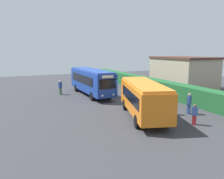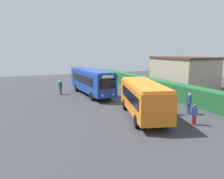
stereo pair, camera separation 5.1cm
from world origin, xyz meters
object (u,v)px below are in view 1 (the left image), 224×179
Objects in this scene: bus_blue at (91,80)px; bus_orange at (143,97)px; person_left at (60,87)px; person_center at (172,105)px; person_far at (195,114)px; person_right at (189,103)px; traffic_cone at (92,83)px.

bus_orange is at bearing 3.29° from bus_blue.
bus_orange reaches higher than person_left.
bus_orange is at bearing 72.46° from person_center.
person_center is (0.40, 2.74, -0.90)m from bus_orange.
bus_blue is at bearing 67.08° from person_far.
person_left is 1.15× the size of person_center.
person_left is at bearing 77.14° from person_far.
person_right is (12.04, 5.18, -0.87)m from bus_blue.
person_right is 1.17× the size of person_far.
person_left is 16.48m from person_right.
traffic_cone is at bearing 11.35° from bus_orange.
person_far is at bearing -7.25° from person_left.
person_right is at bearing -84.15° from bus_orange.
bus_orange reaches higher than person_far.
person_right is at bearing 18.36° from person_far.
bus_orange is 14.80× the size of traffic_cone.
person_far is at bearing 1.05° from traffic_cone.
bus_blue reaches higher than person_right.
bus_orange is at bearing -125.42° from person_right.
traffic_cone is (-8.20, 3.00, -1.60)m from bus_blue.
bus_orange is at bearing -11.45° from person_left.
person_center is at bearing 1.77° from traffic_cone.
person_right reaches higher than traffic_cone.
person_far reaches higher than traffic_cone.
bus_orange is 4.70× the size of person_left.
bus_orange is at bearing -6.29° from traffic_cone.
person_left is at bearing 19.25° from person_center.
person_center is (13.43, 7.26, -0.14)m from person_left.
bus_blue reaches higher than person_left.
bus_blue is at bearing -20.13° from traffic_cone.
bus_blue reaches higher than person_far.
person_right is at bearing -116.74° from person_center.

